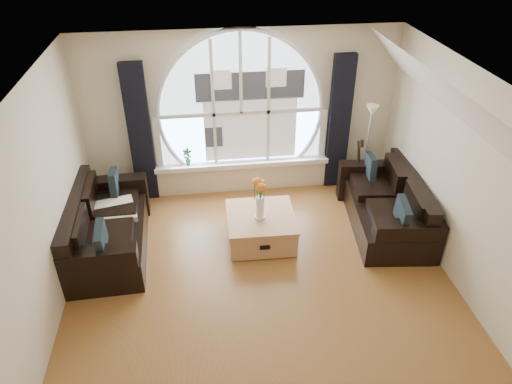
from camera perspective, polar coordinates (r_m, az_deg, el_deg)
name	(u,v)px	position (r m, az deg, el deg)	size (l,w,h in m)	color
ground	(265,300)	(6.14, 1.13, -12.85)	(5.00, 5.50, 0.01)	brown
ceiling	(268,97)	(4.62, 1.49, 11.36)	(5.00, 5.50, 0.01)	silver
wall_back	(241,114)	(7.66, -1.83, 9.32)	(5.00, 0.01, 2.70)	beige
wall_left	(32,230)	(5.53, -25.36, -4.18)	(0.01, 5.50, 2.70)	beige
wall_right	(478,196)	(6.11, 25.14, -0.49)	(0.01, 5.50, 2.70)	beige
attic_slope	(475,119)	(5.52, 24.87, 8.02)	(0.92, 5.50, 0.72)	silver
arched_window	(241,99)	(7.53, -1.84, 11.15)	(2.60, 0.06, 2.15)	silver
window_sill	(242,163)	(7.94, -1.65, 3.46)	(2.90, 0.22, 0.08)	white
window_frame	(241,100)	(7.50, -1.82, 11.07)	(2.76, 0.08, 2.15)	white
neighbor_house	(250,106)	(7.57, -0.67, 10.29)	(1.70, 0.02, 1.50)	silver
curtain_left	(140,135)	(7.66, -13.79, 6.71)	(0.35, 0.12, 2.30)	black
curtain_right	(339,124)	(7.94, 9.97, 8.11)	(0.35, 0.12, 2.30)	black
sofa_left	(108,226)	(6.96, -17.38, -3.98)	(0.98, 1.96, 0.87)	black
sofa_right	(386,204)	(7.35, 15.34, -1.44)	(0.95, 1.89, 0.84)	black
coffee_chest	(261,227)	(6.90, 0.59, -4.20)	(0.97, 0.97, 0.48)	#AB7448
throw_blanket	(115,212)	(7.05, -16.60, -2.29)	(0.55, 0.55, 0.10)	silver
vase_flowers	(260,195)	(6.52, 0.49, -0.33)	(0.24, 0.24, 0.70)	white
floor_lamp	(366,152)	(7.89, 13.13, 4.74)	(0.24, 0.24, 1.60)	#B2B2B2
guitar	(356,166)	(7.99, 11.97, 3.07)	(0.36, 0.24, 1.06)	olive
potted_plant	(187,157)	(7.82, -8.26, 4.21)	(0.16, 0.11, 0.30)	#1E6023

